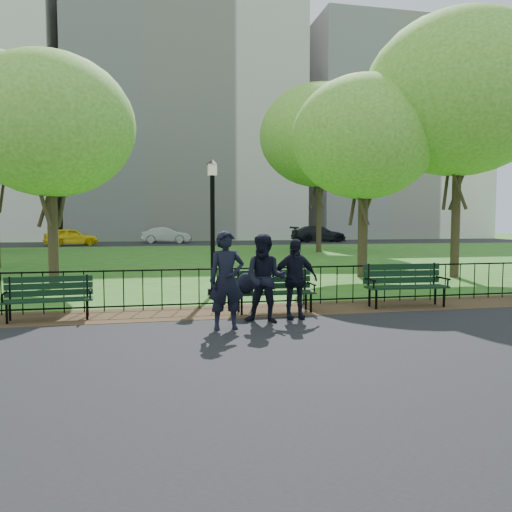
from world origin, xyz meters
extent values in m
plane|color=#256219|center=(0.00, 0.00, 0.00)|extent=(120.00, 120.00, 0.00)
cube|color=black|center=(0.00, -3.40, 0.01)|extent=(60.00, 9.20, 0.01)
cube|color=#332215|center=(0.00, 1.50, 0.01)|extent=(60.00, 1.60, 0.01)
cube|color=black|center=(0.00, 35.00, 0.01)|extent=(70.00, 9.00, 0.01)
cylinder|color=black|center=(0.00, 2.00, 0.88)|extent=(24.00, 0.04, 0.04)
cylinder|color=black|center=(0.00, 2.00, 0.12)|extent=(24.00, 0.04, 0.04)
cylinder|color=black|center=(0.00, 2.00, 0.45)|extent=(0.02, 0.02, 0.90)
cube|color=beige|center=(2.00, 48.00, 15.00)|extent=(24.00, 15.00, 30.00)
cube|color=white|center=(26.00, 48.00, 12.00)|extent=(20.00, 15.00, 24.00)
cube|color=black|center=(0.51, 1.20, 0.43)|extent=(1.71, 0.46, 0.04)
cube|color=black|center=(0.51, 1.45, 0.75)|extent=(1.70, 0.04, 0.43)
cylinder|color=black|center=(-0.23, 1.03, 0.21)|extent=(0.05, 0.05, 0.43)
cylinder|color=black|center=(1.25, 1.04, 0.21)|extent=(0.05, 0.05, 0.43)
cylinder|color=black|center=(-0.23, 1.37, 0.21)|extent=(0.05, 0.05, 0.43)
cylinder|color=black|center=(1.25, 1.38, 0.21)|extent=(0.05, 0.05, 0.43)
cylinder|color=black|center=(-0.29, 1.20, 0.60)|extent=(0.04, 0.53, 0.04)
cylinder|color=black|center=(1.31, 1.21, 0.60)|extent=(0.04, 0.53, 0.04)
ellipsoid|color=black|center=(-0.12, 1.11, 0.66)|extent=(0.39, 0.27, 0.43)
cube|color=black|center=(-3.97, 1.27, 0.41)|extent=(1.66, 0.58, 0.04)
cube|color=black|center=(-3.99, 1.51, 0.72)|extent=(1.63, 0.18, 0.41)
cylinder|color=black|center=(-4.65, 1.05, 0.20)|extent=(0.05, 0.05, 0.41)
cylinder|color=black|center=(-3.25, 1.17, 0.20)|extent=(0.05, 0.05, 0.41)
cylinder|color=black|center=(-4.68, 1.37, 0.20)|extent=(0.05, 0.05, 0.41)
cylinder|color=black|center=(-3.28, 1.50, 0.20)|extent=(0.05, 0.05, 0.41)
cylinder|color=black|center=(-4.73, 1.20, 0.57)|extent=(0.08, 0.51, 0.04)
cylinder|color=black|center=(-3.20, 1.34, 0.57)|extent=(0.08, 0.51, 0.04)
cube|color=black|center=(3.55, 1.24, 0.46)|extent=(1.86, 0.56, 0.04)
cube|color=black|center=(3.56, 1.50, 0.81)|extent=(1.84, 0.10, 0.46)
cylinder|color=black|center=(2.75, 1.08, 0.23)|extent=(0.05, 0.05, 0.46)
cylinder|color=black|center=(4.35, 1.03, 0.23)|extent=(0.05, 0.05, 0.46)
cylinder|color=black|center=(2.76, 1.45, 0.23)|extent=(0.05, 0.05, 0.46)
cylinder|color=black|center=(4.36, 1.39, 0.23)|extent=(0.05, 0.05, 0.46)
cylinder|color=black|center=(2.68, 1.27, 0.65)|extent=(0.06, 0.57, 0.04)
cylinder|color=black|center=(4.42, 1.21, 0.65)|extent=(0.06, 0.57, 0.04)
cylinder|color=black|center=(-0.44, 4.10, 0.08)|extent=(0.28, 0.28, 0.16)
cylinder|color=black|center=(-0.44, 4.10, 1.58)|extent=(0.12, 0.12, 3.16)
cube|color=beige|center=(-0.44, 4.10, 3.26)|extent=(0.22, 0.22, 0.30)
cone|color=black|center=(-0.44, 4.10, 3.45)|extent=(0.32, 0.32, 0.12)
cylinder|color=#2D2116|center=(-4.80, 6.60, 1.44)|extent=(0.30, 0.30, 2.87)
ellipsoid|color=#568D2A|center=(-4.80, 6.60, 4.68)|extent=(4.83, 4.83, 4.11)
cylinder|color=#2D2116|center=(5.15, 7.20, 1.46)|extent=(0.34, 0.34, 2.92)
ellipsoid|color=#568D2A|center=(5.15, 7.20, 4.77)|extent=(4.92, 4.92, 4.18)
cylinder|color=#2D2116|center=(8.21, 6.45, 1.89)|extent=(0.30, 0.30, 3.78)
ellipsoid|color=#568D2A|center=(8.21, 6.45, 6.16)|extent=(6.36, 6.36, 5.41)
cylinder|color=#2D2116|center=(8.27, 20.77, 2.20)|extent=(0.33, 0.33, 4.40)
ellipsoid|color=#568D2A|center=(8.27, 20.77, 7.18)|extent=(7.41, 7.41, 6.30)
imported|color=black|center=(-0.72, -0.19, 0.89)|extent=(0.66, 0.45, 1.75)
imported|color=black|center=(0.08, 0.24, 0.85)|extent=(0.91, 0.71, 1.67)
imported|color=black|center=(0.73, 0.51, 0.80)|extent=(0.93, 0.41, 1.57)
imported|color=yellow|center=(-8.12, 32.51, 0.70)|extent=(4.36, 2.78, 1.38)
imported|color=#979A9E|center=(-0.60, 35.40, 0.71)|extent=(4.42, 2.28, 1.39)
imported|color=black|center=(13.16, 34.86, 0.75)|extent=(5.17, 2.22, 1.48)
camera|label=1|loc=(-2.03, -8.85, 1.93)|focal=35.00mm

